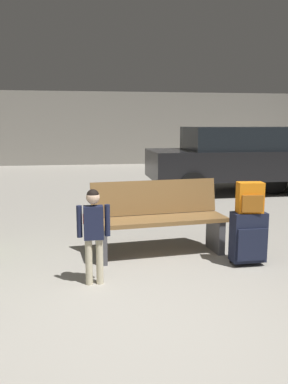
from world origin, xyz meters
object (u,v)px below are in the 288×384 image
Objects in this scene: child at (93,226)px; parked_car_near at (237,158)px; suitcase at (248,237)px; bench at (159,218)px; backpack_bright at (250,198)px.

parked_car_near is (3.43, 4.94, 0.22)m from child.
parked_car_near is at bearing 55.22° from child.
parked_car_near is at bearing 69.93° from suitcase.
suitcase is (0.92, -0.54, -0.12)m from bench.
backpack_bright is at bearing -110.08° from parked_car_near.
child reaches higher than backpack_bright.
child is (-1.73, -0.29, 0.27)m from suitcase.
backpack_bright is (-0.00, -0.00, 0.45)m from suitcase.
child is at bearing -124.78° from parked_car_near.
child is at bearing -170.50° from backpack_bright.
suitcase is 4.97m from parked_car_near.
backpack_bright is (0.92, -0.54, 0.33)m from bench.
parked_car_near reaches higher than child.
bench is 1.12m from backpack_bright.
bench is at bearing -122.55° from parked_car_near.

